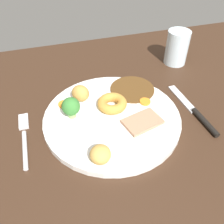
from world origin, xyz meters
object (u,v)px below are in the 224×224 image
carrot_coin_back (145,102)px  knife (196,113)px  fork (24,137)px  yorkshire_pudding (112,103)px  dinner_plate (112,118)px  broccoli_floret (71,107)px  meat_slice_main (142,122)px  roast_potato_right (100,154)px  roast_potato_left (80,93)px  water_glass (177,47)px  carrot_coin_front (64,104)px

carrot_coin_back → knife: 11.68cm
carrot_coin_back → fork: size_ratio=0.16×
carrot_coin_back → yorkshire_pudding: bearing=174.8°
dinner_plate → broccoli_floret: (-8.29, 2.27, 3.38)cm
carrot_coin_back → broccoli_floret: 17.01cm
meat_slice_main → carrot_coin_back: (3.14, 6.09, -0.16)cm
roast_potato_right → knife: (24.07, 6.92, -2.44)cm
meat_slice_main → knife: meat_slice_main is taller
broccoli_floret → fork: size_ratio=0.31×
yorkshire_pudding → meat_slice_main: bearing=-56.1°
meat_slice_main → roast_potato_right: 12.62cm
carrot_coin_back → knife: bearing=-29.1°
meat_slice_main → roast_potato_left: bearing=133.2°
roast_potato_right → water_glass: bearing=43.7°
roast_potato_right → water_glass: (30.14, 28.80, 1.89)cm
carrot_coin_front → knife: carrot_coin_front is taller
yorkshire_pudding → carrot_coin_front: yorkshire_pudding is taller
knife → roast_potato_right: bearing=103.2°
broccoli_floret → carrot_coin_back: bearing=-1.0°
fork → water_glass: water_glass is taller
roast_potato_left → carrot_coin_front: size_ratio=1.65×
knife → water_glass: bearing=-18.4°
fork → meat_slice_main: bearing=-99.9°
meat_slice_main → fork: (-24.04, 4.15, -1.41)cm
meat_slice_main → water_glass: size_ratio=0.81×
meat_slice_main → carrot_coin_back: bearing=62.7°
carrot_coin_front → water_glass: (34.24, 11.68, 3.13)cm
dinner_plate → meat_slice_main: (5.40, -4.13, 1.10)cm
dinner_plate → water_glass: (24.76, 18.20, 4.08)cm
carrot_coin_front → fork: size_ratio=0.16×
dinner_plate → carrot_coin_back: size_ratio=11.88×
meat_slice_main → carrot_coin_front: meat_slice_main is taller
carrot_coin_back → meat_slice_main: bearing=-117.3°
roast_potato_left → carrot_coin_back: size_ratio=1.66×
yorkshire_pudding → carrot_coin_back: 7.78cm
fork → water_glass: bearing=-67.4°
roast_potato_left → roast_potato_right: (-0.06, -17.90, -0.40)cm
fork → knife: bearing=-95.8°
dinner_plate → carrot_coin_front: 11.55cm
broccoli_floret → water_glass: 36.70cm
dinner_plate → knife: dinner_plate is taller
dinner_plate → knife: 19.05cm
dinner_plate → broccoli_floret: broccoli_floret is taller
fork → water_glass: (43.41, 18.18, 4.40)cm
meat_slice_main → carrot_coin_front: bearing=144.4°
yorkshire_pudding → knife: (17.85, -6.35, -2.02)cm
meat_slice_main → water_glass: 29.70cm
yorkshire_pudding → roast_potato_left: size_ratio=1.59×
roast_potato_right → knife: bearing=16.0°
knife → water_glass: water_glass is taller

